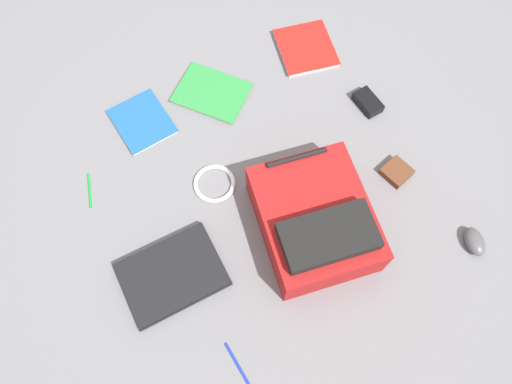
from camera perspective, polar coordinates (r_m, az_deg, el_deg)
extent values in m
plane|color=slate|center=(1.65, 0.04, 0.65)|extent=(3.72, 3.72, 0.00)
cube|color=maroon|center=(1.54, 6.98, -3.30)|extent=(0.41, 0.47, 0.15)
cube|color=black|center=(1.42, 8.69, -5.24)|extent=(0.31, 0.21, 0.04)
cylinder|color=black|center=(1.53, 4.93, 4.15)|extent=(0.20, 0.06, 0.02)
cube|color=black|center=(1.56, -9.99, -9.77)|extent=(0.32, 0.24, 0.02)
cube|color=black|center=(1.55, -10.09, -9.63)|extent=(0.32, 0.23, 0.01)
cube|color=silver|center=(1.82, -13.49, 8.21)|extent=(0.20, 0.23, 0.01)
cube|color=#1E5999|center=(1.82, -13.54, 8.32)|extent=(0.20, 0.24, 0.00)
cube|color=silver|center=(1.86, -5.32, 11.73)|extent=(0.31, 0.32, 0.01)
cube|color=#2D8C3F|center=(1.85, -5.34, 11.84)|extent=(0.32, 0.33, 0.00)
cube|color=silver|center=(1.98, 5.99, 16.73)|extent=(0.25, 0.27, 0.02)
cube|color=red|center=(1.98, 6.03, 16.94)|extent=(0.26, 0.28, 0.00)
ellipsoid|color=#4C4C51|center=(1.71, 24.74, -5.42)|extent=(0.09, 0.11, 0.04)
torus|color=silver|center=(1.66, -5.01, 1.03)|extent=(0.15, 0.15, 0.02)
cube|color=black|center=(1.86, 13.26, 10.43)|extent=(0.07, 0.12, 0.03)
cylinder|color=#198C33|center=(1.74, -19.39, 0.22)|extent=(0.05, 0.13, 0.01)
cylinder|color=#1933B2|center=(1.50, -2.26, -19.96)|extent=(0.02, 0.14, 0.01)
cube|color=#59331E|center=(1.73, 16.50, 2.31)|extent=(0.11, 0.11, 0.03)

